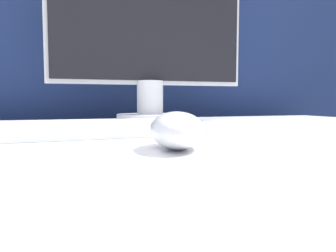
% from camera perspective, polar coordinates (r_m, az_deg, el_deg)
% --- Properties ---
extents(partition_panel, '(5.00, 0.03, 1.47)m').
position_cam_1_polar(partition_panel, '(1.24, -14.76, 1.08)').
color(partition_panel, navy).
rests_on(partition_panel, ground_plane).
extents(computer_mouse_near, '(0.10, 0.14, 0.05)m').
position_cam_1_polar(computer_mouse_near, '(0.41, 1.60, -0.71)').
color(computer_mouse_near, white).
rests_on(computer_mouse_near, desk).
extents(keyboard, '(0.37, 0.16, 0.02)m').
position_cam_1_polar(keyboard, '(0.58, -11.99, -0.46)').
color(keyboard, silver).
rests_on(keyboard, desk).
extents(monitor, '(0.59, 0.20, 0.55)m').
position_cam_1_polar(monitor, '(1.00, -3.22, 17.84)').
color(monitor, silver).
rests_on(monitor, desk).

